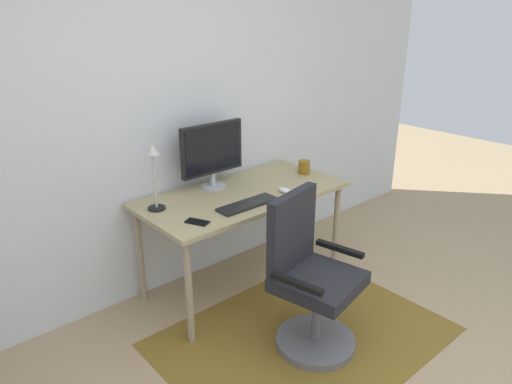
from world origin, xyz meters
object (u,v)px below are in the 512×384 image
object	(u,v)px
desk	(243,201)
desk_lamp	(153,167)
computer_mouse	(285,190)
coffee_cup	(304,167)
monitor	(212,151)
office_chair	(310,285)
cell_phone	(197,222)
keyboard	(248,204)

from	to	relation	value
desk	desk_lamp	distance (m)	0.71
computer_mouse	coffee_cup	distance (m)	0.44
monitor	office_chair	size ratio (longest dim) A/B	0.52
desk	coffee_cup	distance (m)	0.62
desk	cell_phone	bearing A→B (deg)	-158.65
keyboard	cell_phone	size ratio (longest dim) A/B	3.07
cell_phone	keyboard	bearing A→B (deg)	-25.04
keyboard	coffee_cup	distance (m)	0.77
monitor	cell_phone	distance (m)	0.66
coffee_cup	cell_phone	size ratio (longest dim) A/B	0.74
computer_mouse	cell_phone	xyz separation A→B (m)	(-0.74, -0.01, -0.01)
coffee_cup	desk_lamp	distance (m)	1.24
coffee_cup	desk_lamp	xyz separation A→B (m)	(-1.22, 0.13, 0.23)
desk_lamp	coffee_cup	bearing A→B (deg)	-6.23
monitor	office_chair	world-z (taller)	monitor
coffee_cup	desk	bearing A→B (deg)	179.91
monitor	desk_lamp	distance (m)	0.52
desk	cell_phone	size ratio (longest dim) A/B	10.46
coffee_cup	monitor	bearing A→B (deg)	162.75
desk	monitor	world-z (taller)	monitor
cell_phone	office_chair	world-z (taller)	office_chair
monitor	keyboard	size ratio (longest dim) A/B	1.16
monitor	cell_phone	size ratio (longest dim) A/B	3.57
desk_lamp	cell_phone	bearing A→B (deg)	-77.06
monitor	desk_lamp	bearing A→B (deg)	-170.35
computer_mouse	desk	bearing A→B (deg)	137.74
monitor	coffee_cup	distance (m)	0.77
desk	office_chair	xyz separation A→B (m)	(-0.13, -0.77, -0.26)
desk	keyboard	xyz separation A→B (m)	(-0.13, -0.20, 0.08)
cell_phone	desk_lamp	distance (m)	0.44
cell_phone	desk	bearing A→B (deg)	-4.16
keyboard	desk	bearing A→B (deg)	57.10
monitor	computer_mouse	distance (m)	0.57
cell_phone	desk_lamp	world-z (taller)	desk_lamp
monitor	computer_mouse	bearing A→B (deg)	-53.07
coffee_cup	office_chair	xyz separation A→B (m)	(-0.74, -0.77, -0.38)
computer_mouse	desk_lamp	distance (m)	0.92
desk	computer_mouse	size ratio (longest dim) A/B	14.08
desk	office_chair	size ratio (longest dim) A/B	1.53
computer_mouse	office_chair	world-z (taller)	office_chair
desk_lamp	keyboard	bearing A→B (deg)	-35.22
computer_mouse	desk_lamp	bearing A→B (deg)	158.35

